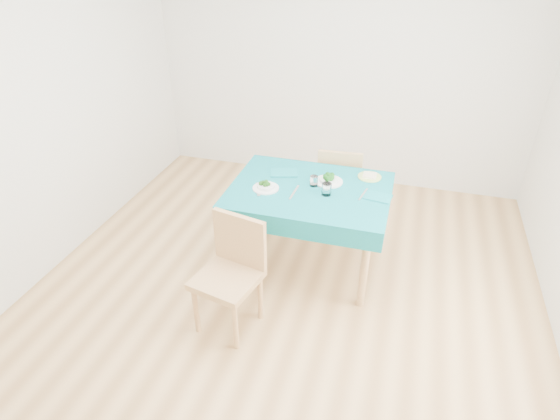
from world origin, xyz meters
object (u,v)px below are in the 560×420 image
(table, at_px, (308,228))
(chair_far, at_px, (340,180))
(chair_near, at_px, (226,269))
(bowl_near, at_px, (266,185))
(bowl_far, at_px, (329,178))
(side_plate, at_px, (370,177))

(table, xyz_separation_m, chair_far, (0.13, 0.72, 0.11))
(chair_near, relative_size, bowl_near, 4.95)
(chair_far, height_order, bowl_near, chair_far)
(table, height_order, chair_near, chair_near)
(chair_far, bearing_deg, bowl_far, 85.42)
(table, height_order, bowl_far, bowl_far)
(chair_near, distance_m, bowl_far, 1.15)
(chair_near, relative_size, bowl_far, 4.49)
(chair_near, height_order, bowl_far, chair_near)
(chair_far, height_order, bowl_far, chair_far)
(chair_far, distance_m, side_plate, 0.57)
(table, height_order, side_plate, side_plate)
(chair_near, xyz_separation_m, side_plate, (0.81, 1.18, 0.25))
(chair_near, bearing_deg, table, 77.96)
(chair_near, distance_m, chair_far, 1.65)
(chair_far, bearing_deg, table, 76.21)
(table, xyz_separation_m, bowl_near, (-0.33, -0.10, 0.41))
(bowl_far, distance_m, side_plate, 0.36)
(side_plate, bearing_deg, bowl_near, -150.70)
(table, relative_size, chair_near, 1.20)
(chair_near, xyz_separation_m, bowl_far, (0.50, 1.00, 0.28))
(chair_far, height_order, side_plate, chair_far)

